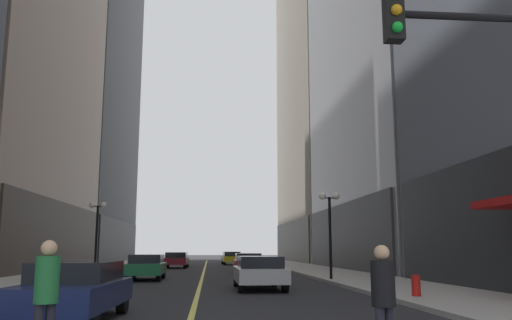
{
  "coord_description": "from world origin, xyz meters",
  "views": [
    {
      "loc": [
        0.42,
        -4.92,
        1.61
      ],
      "look_at": [
        3.23,
        27.32,
        7.15
      ],
      "focal_mm": 36.54,
      "sensor_mm": 36.0,
      "label": 1
    }
  ],
  "objects_px": {
    "pedestrian_in_black_coat": "(383,295)",
    "street_lamp_left_far": "(97,221)",
    "car_red": "(248,262)",
    "street_lamp_right_mid": "(330,216)",
    "pedestrian_in_green_parka": "(46,291)",
    "car_navy": "(75,289)",
    "car_green": "(146,266)",
    "car_maroon": "(176,259)",
    "fire_hydrant_right": "(416,288)",
    "car_silver": "(259,271)",
    "car_yellow": "(231,258)"
  },
  "relations": [
    {
      "from": "car_silver",
      "to": "car_green",
      "type": "relative_size",
      "value": 1.14
    },
    {
      "from": "street_lamp_left_far",
      "to": "street_lamp_right_mid",
      "type": "bearing_deg",
      "value": -26.77
    },
    {
      "from": "car_red",
      "to": "fire_hydrant_right",
      "type": "bearing_deg",
      "value": -78.51
    },
    {
      "from": "car_yellow",
      "to": "fire_hydrant_right",
      "type": "bearing_deg",
      "value": -83.75
    },
    {
      "from": "street_lamp_left_far",
      "to": "fire_hydrant_right",
      "type": "bearing_deg",
      "value": -50.29
    },
    {
      "from": "pedestrian_in_black_coat",
      "to": "street_lamp_left_far",
      "type": "relative_size",
      "value": 0.38
    },
    {
      "from": "car_silver",
      "to": "car_red",
      "type": "height_order",
      "value": "same"
    },
    {
      "from": "pedestrian_in_green_parka",
      "to": "car_silver",
      "type": "bearing_deg",
      "value": 72.23
    },
    {
      "from": "pedestrian_in_green_parka",
      "to": "fire_hydrant_right",
      "type": "height_order",
      "value": "pedestrian_in_green_parka"
    },
    {
      "from": "car_red",
      "to": "street_lamp_right_mid",
      "type": "height_order",
      "value": "street_lamp_right_mid"
    },
    {
      "from": "car_navy",
      "to": "car_maroon",
      "type": "height_order",
      "value": "same"
    },
    {
      "from": "pedestrian_in_green_parka",
      "to": "street_lamp_right_mid",
      "type": "distance_m",
      "value": 19.91
    },
    {
      "from": "car_navy",
      "to": "car_yellow",
      "type": "distance_m",
      "value": 43.06
    },
    {
      "from": "car_navy",
      "to": "car_silver",
      "type": "xyz_separation_m",
      "value": [
        5.02,
        9.0,
        0.0
      ]
    },
    {
      "from": "car_yellow",
      "to": "street_lamp_left_far",
      "type": "height_order",
      "value": "street_lamp_left_far"
    },
    {
      "from": "street_lamp_left_far",
      "to": "car_silver",
      "type": "bearing_deg",
      "value": -51.1
    },
    {
      "from": "car_maroon",
      "to": "pedestrian_in_green_parka",
      "type": "relative_size",
      "value": 2.73
    },
    {
      "from": "car_green",
      "to": "fire_hydrant_right",
      "type": "bearing_deg",
      "value": -50.72
    },
    {
      "from": "car_red",
      "to": "car_yellow",
      "type": "xyz_separation_m",
      "value": [
        -0.33,
        19.52,
        -0.0
      ]
    },
    {
      "from": "street_lamp_left_far",
      "to": "car_yellow",
      "type": "bearing_deg",
      "value": 68.37
    },
    {
      "from": "street_lamp_right_mid",
      "to": "fire_hydrant_right",
      "type": "height_order",
      "value": "street_lamp_right_mid"
    },
    {
      "from": "car_silver",
      "to": "fire_hydrant_right",
      "type": "relative_size",
      "value": 5.87
    },
    {
      "from": "car_navy",
      "to": "pedestrian_in_green_parka",
      "type": "height_order",
      "value": "pedestrian_in_green_parka"
    },
    {
      "from": "car_navy",
      "to": "car_silver",
      "type": "bearing_deg",
      "value": 60.82
    },
    {
      "from": "car_maroon",
      "to": "street_lamp_left_far",
      "type": "distance_m",
      "value": 14.35
    },
    {
      "from": "car_green",
      "to": "fire_hydrant_right",
      "type": "height_order",
      "value": "car_green"
    },
    {
      "from": "car_maroon",
      "to": "street_lamp_left_far",
      "type": "bearing_deg",
      "value": -106.26
    },
    {
      "from": "car_navy",
      "to": "car_maroon",
      "type": "xyz_separation_m",
      "value": [
        0.17,
        33.49,
        0.0
      ]
    },
    {
      "from": "car_navy",
      "to": "street_lamp_right_mid",
      "type": "xyz_separation_m",
      "value": [
        9.01,
        13.46,
        2.54
      ]
    },
    {
      "from": "street_lamp_left_far",
      "to": "car_green",
      "type": "bearing_deg",
      "value": -49.02
    },
    {
      "from": "fire_hydrant_right",
      "to": "car_yellow",
      "type": "bearing_deg",
      "value": 96.25
    },
    {
      "from": "pedestrian_in_green_parka",
      "to": "street_lamp_left_far",
      "type": "distance_m",
      "value": 24.92
    },
    {
      "from": "car_green",
      "to": "car_yellow",
      "type": "relative_size",
      "value": 0.89
    },
    {
      "from": "car_navy",
      "to": "car_green",
      "type": "relative_size",
      "value": 1.06
    },
    {
      "from": "car_maroon",
      "to": "street_lamp_left_far",
      "type": "xyz_separation_m",
      "value": [
        -3.96,
        -13.56,
        2.53
      ]
    },
    {
      "from": "car_navy",
      "to": "car_green",
      "type": "distance_m",
      "value": 15.92
    },
    {
      "from": "car_maroon",
      "to": "street_lamp_right_mid",
      "type": "bearing_deg",
      "value": -66.17
    },
    {
      "from": "pedestrian_in_black_coat",
      "to": "pedestrian_in_green_parka",
      "type": "xyz_separation_m",
      "value": [
        -4.79,
        0.5,
        0.05
      ]
    },
    {
      "from": "street_lamp_left_far",
      "to": "fire_hydrant_right",
      "type": "relative_size",
      "value": 5.54
    },
    {
      "from": "car_silver",
      "to": "car_green",
      "type": "height_order",
      "value": "same"
    },
    {
      "from": "street_lamp_left_far",
      "to": "car_maroon",
      "type": "bearing_deg",
      "value": 73.74
    },
    {
      "from": "car_maroon",
      "to": "car_green",
      "type": "bearing_deg",
      "value": -91.55
    },
    {
      "from": "car_yellow",
      "to": "fire_hydrant_right",
      "type": "distance_m",
      "value": 39.07
    },
    {
      "from": "street_lamp_right_mid",
      "to": "car_green",
      "type": "bearing_deg",
      "value": 165.27
    },
    {
      "from": "car_green",
      "to": "car_yellow",
      "type": "bearing_deg",
      "value": 78.28
    },
    {
      "from": "street_lamp_left_far",
      "to": "street_lamp_right_mid",
      "type": "relative_size",
      "value": 1.0
    },
    {
      "from": "street_lamp_left_far",
      "to": "street_lamp_right_mid",
      "type": "distance_m",
      "value": 14.34
    },
    {
      "from": "street_lamp_right_mid",
      "to": "car_silver",
      "type": "bearing_deg",
      "value": -131.73
    },
    {
      "from": "car_navy",
      "to": "pedestrian_in_black_coat",
      "type": "xyz_separation_m",
      "value": [
        5.49,
        -4.99,
        0.25
      ]
    },
    {
      "from": "pedestrian_in_green_parka",
      "to": "street_lamp_left_far",
      "type": "xyz_separation_m",
      "value": [
        -4.49,
        24.41,
        2.24
      ]
    }
  ]
}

